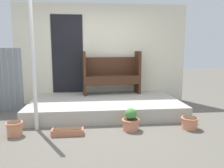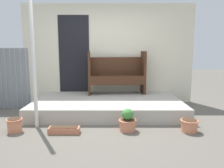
% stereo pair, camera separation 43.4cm
% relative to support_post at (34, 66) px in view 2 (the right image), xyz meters
% --- Properties ---
extents(ground_plane, '(24.00, 24.00, 0.00)m').
position_rel_support_post_xyz_m(ground_plane, '(1.18, 0.07, -1.13)').
color(ground_plane, '#666056').
extents(porch_slab, '(3.30, 1.87, 0.29)m').
position_rel_support_post_xyz_m(porch_slab, '(1.30, 1.00, -0.98)').
color(porch_slab, '#B7B2A5').
rests_on(porch_slab, ground_plane).
extents(house_wall, '(4.50, 0.08, 2.60)m').
position_rel_support_post_xyz_m(house_wall, '(1.26, 1.96, 0.17)').
color(house_wall, beige).
rests_on(house_wall, ground_plane).
extents(support_post, '(0.07, 0.07, 2.25)m').
position_rel_support_post_xyz_m(support_post, '(0.00, 0.00, 0.00)').
color(support_post, white).
rests_on(support_post, ground_plane).
extents(bench, '(1.48, 0.53, 1.09)m').
position_rel_support_post_xyz_m(bench, '(1.52, 1.66, -0.28)').
color(bench, '#422616').
rests_on(bench, porch_slab).
extents(flower_pot_left, '(0.28, 0.28, 0.24)m').
position_rel_support_post_xyz_m(flower_pot_left, '(-0.30, -0.26, -0.99)').
color(flower_pot_left, tan).
rests_on(flower_pot_left, ground_plane).
extents(flower_pot_middle, '(0.32, 0.32, 0.40)m').
position_rel_support_post_xyz_m(flower_pot_middle, '(1.68, -0.20, -0.95)').
color(flower_pot_middle, tan).
rests_on(flower_pot_middle, ground_plane).
extents(flower_pot_right, '(0.31, 0.31, 0.22)m').
position_rel_support_post_xyz_m(flower_pot_right, '(2.75, -0.25, -1.00)').
color(flower_pot_right, tan).
rests_on(flower_pot_right, ground_plane).
extents(planter_box_rect, '(0.53, 0.17, 0.12)m').
position_rel_support_post_xyz_m(planter_box_rect, '(0.58, -0.33, -1.07)').
color(planter_box_rect, '#C67251').
rests_on(planter_box_rect, ground_plane).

